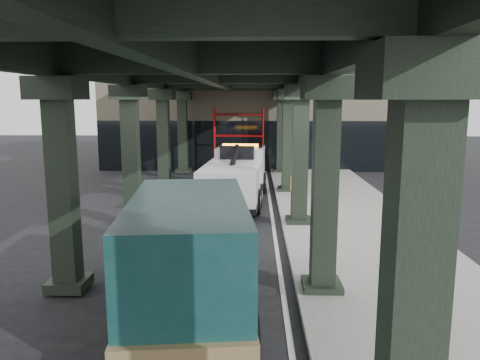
# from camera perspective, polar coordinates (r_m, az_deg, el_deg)

# --- Properties ---
(ground) EXTENTS (90.00, 90.00, 0.00)m
(ground) POSITION_cam_1_polar(r_m,az_deg,el_deg) (15.15, -2.11, -7.53)
(ground) COLOR black
(ground) RESTS_ON ground
(sidewalk) EXTENTS (5.00, 40.00, 0.15)m
(sidewalk) POSITION_cam_1_polar(r_m,az_deg,el_deg) (17.37, 13.41, -5.28)
(sidewalk) COLOR gray
(sidewalk) RESTS_ON ground
(lane_stripe) EXTENTS (0.12, 38.00, 0.01)m
(lane_stripe) POSITION_cam_1_polar(r_m,az_deg,el_deg) (17.05, 4.09, -5.55)
(lane_stripe) COLOR silver
(lane_stripe) RESTS_ON ground
(viaduct) EXTENTS (7.40, 32.00, 6.40)m
(viaduct) POSITION_cam_1_polar(r_m,az_deg,el_deg) (16.52, -3.16, 13.08)
(viaduct) COLOR black
(viaduct) RESTS_ON ground
(building) EXTENTS (22.00, 10.00, 8.00)m
(building) POSITION_cam_1_polar(r_m,az_deg,el_deg) (34.45, 3.53, 8.91)
(building) COLOR #C6B793
(building) RESTS_ON ground
(scaffolding) EXTENTS (3.08, 0.88, 4.00)m
(scaffolding) POSITION_cam_1_polar(r_m,az_deg,el_deg) (29.19, -0.15, 5.06)
(scaffolding) COLOR #AB0D0F
(scaffolding) RESTS_ON ground
(tow_truck) EXTENTS (2.76, 8.00, 2.58)m
(tow_truck) POSITION_cam_1_polar(r_m,az_deg,el_deg) (20.55, -0.43, 0.68)
(tow_truck) COLOR black
(tow_truck) RESTS_ON ground
(towed_van) EXTENTS (3.06, 6.47, 2.54)m
(towed_van) POSITION_cam_1_polar(r_m,az_deg,el_deg) (10.04, -6.23, -8.51)
(towed_van) COLOR #103C3C
(towed_van) RESTS_ON ground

